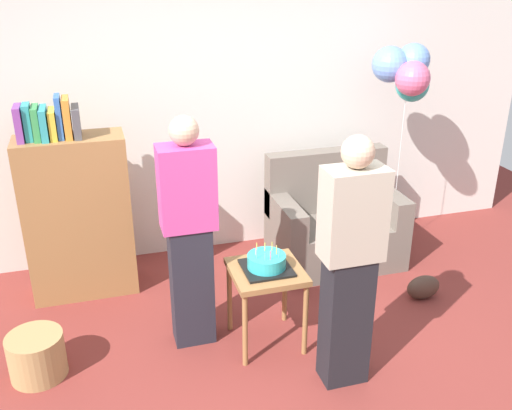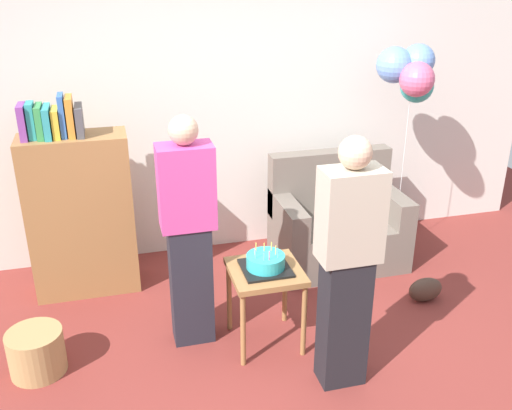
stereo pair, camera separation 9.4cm
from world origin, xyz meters
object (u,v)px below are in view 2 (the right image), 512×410
object	(u,v)px
wicker_basket	(36,352)
balloon_bunch	(411,72)
person_holding_cake	(347,266)
bookshelf	(80,211)
birthday_cake	(266,263)
couch	(336,225)
person_blowing_candles	(189,233)
side_table	(265,280)
handbag	(425,290)

from	to	relation	value
wicker_basket	balloon_bunch	bearing A→B (deg)	16.71
person_holding_cake	bookshelf	bearing A→B (deg)	-45.61
birthday_cake	person_holding_cake	distance (m)	0.65
person_holding_cake	balloon_bunch	size ratio (longest dim) A/B	0.87
couch	bookshelf	distance (m)	2.17
birthday_cake	person_holding_cake	bearing A→B (deg)	-54.43
person_blowing_candles	balloon_bunch	bearing A→B (deg)	28.96
person_blowing_candles	wicker_basket	xyz separation A→B (m)	(-1.05, -0.11, -0.68)
couch	side_table	size ratio (longest dim) A/B	1.88
couch	bookshelf	world-z (taller)	bookshelf
wicker_basket	bookshelf	bearing A→B (deg)	72.08
bookshelf	handbag	distance (m)	2.79
person_blowing_candles	couch	bearing A→B (deg)	36.85
couch	bookshelf	bearing A→B (deg)	177.99
person_blowing_candles	bookshelf	bearing A→B (deg)	135.99
couch	person_holding_cake	world-z (taller)	person_holding_cake
couch	birthday_cake	world-z (taller)	couch
person_blowing_candles	handbag	size ratio (longest dim) A/B	5.82
couch	person_holding_cake	distance (m)	1.68
person_holding_cake	wicker_basket	bearing A→B (deg)	-17.46
side_table	balloon_bunch	distance (m)	2.13
side_table	person_blowing_candles	distance (m)	0.62
person_holding_cake	handbag	xyz separation A→B (m)	(1.01, 0.68, -0.73)
person_holding_cake	handbag	world-z (taller)	person_holding_cake
couch	side_table	distance (m)	1.37
couch	person_blowing_candles	distance (m)	1.71
bookshelf	wicker_basket	world-z (taller)	bookshelf
handbag	couch	bearing A→B (deg)	117.99
birthday_cake	wicker_basket	world-z (taller)	birthday_cake
couch	bookshelf	size ratio (longest dim) A/B	0.68
birthday_cake	wicker_basket	distance (m)	1.60
side_table	handbag	bearing A→B (deg)	7.42
side_table	wicker_basket	bearing A→B (deg)	177.24
person_blowing_candles	person_holding_cake	xyz separation A→B (m)	(0.84, -0.68, 0.00)
birthday_cake	person_blowing_candles	bearing A→B (deg)	159.61
birthday_cake	handbag	bearing A→B (deg)	7.42
side_table	birthday_cake	xyz separation A→B (m)	(0.00, -0.00, 0.14)
couch	balloon_bunch	xyz separation A→B (m)	(0.56, -0.01, 1.31)
couch	wicker_basket	xyz separation A→B (m)	(-2.46, -0.92, -0.19)
birthday_cake	balloon_bunch	distance (m)	2.06
person_blowing_candles	wicker_basket	bearing A→B (deg)	-167.33
person_holding_cake	wicker_basket	world-z (taller)	person_holding_cake
person_blowing_candles	person_holding_cake	bearing A→B (deg)	-32.12
birthday_cake	person_blowing_candles	xyz separation A→B (m)	(-0.48, 0.18, 0.20)
person_holding_cake	side_table	bearing A→B (deg)	-54.92
person_holding_cake	birthday_cake	bearing A→B (deg)	-54.92
balloon_bunch	bookshelf	bearing A→B (deg)	178.13
wicker_basket	person_holding_cake	bearing A→B (deg)	-16.97
couch	handbag	size ratio (longest dim) A/B	3.93
person_blowing_candles	balloon_bunch	world-z (taller)	balloon_bunch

